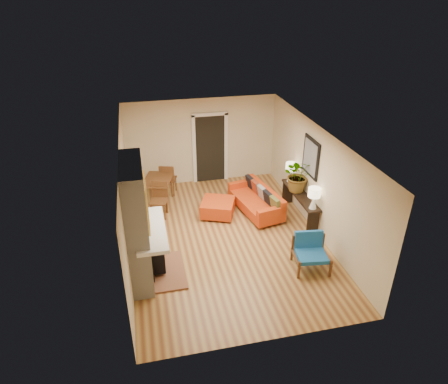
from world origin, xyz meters
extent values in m
plane|color=#BA8E47|center=(0.00, 0.00, 0.00)|extent=(6.50, 6.50, 0.00)
plane|color=white|center=(0.00, 0.00, 2.60)|extent=(6.50, 6.50, 0.00)
plane|color=beige|center=(0.00, 3.25, 1.30)|extent=(4.50, 0.00, 4.50)
plane|color=beige|center=(0.00, -3.25, 1.30)|extent=(4.50, 0.00, 4.50)
plane|color=beige|center=(-2.25, 0.00, 1.30)|extent=(0.00, 6.50, 6.50)
plane|color=beige|center=(2.25, 0.00, 1.30)|extent=(0.00, 6.50, 6.50)
cube|color=black|center=(0.25, 3.22, 1.05)|extent=(0.88, 0.06, 2.10)
cube|color=white|center=(-0.24, 3.21, 1.05)|extent=(0.10, 0.08, 2.18)
cube|color=white|center=(0.74, 3.21, 1.05)|extent=(0.10, 0.08, 2.18)
cube|color=white|center=(0.25, 3.21, 2.13)|extent=(1.08, 0.08, 0.10)
cube|color=black|center=(2.22, 0.40, 1.75)|extent=(0.04, 0.85, 0.95)
cube|color=slate|center=(2.19, 0.40, 1.75)|extent=(0.01, 0.70, 0.80)
cube|color=black|center=(-2.21, 0.35, 1.42)|extent=(0.06, 0.95, 0.02)
cube|color=black|center=(-2.21, 0.35, 1.72)|extent=(0.06, 0.95, 0.02)
cube|color=white|center=(-2.04, -1.00, 1.86)|extent=(0.42, 1.50, 1.48)
cube|color=white|center=(-2.04, -1.00, 0.56)|extent=(0.42, 1.50, 1.12)
cube|color=white|center=(-1.79, -1.00, 1.12)|extent=(0.60, 1.68, 0.08)
cube|color=black|center=(-1.83, -1.00, 0.45)|extent=(0.03, 0.72, 0.78)
cube|color=brown|center=(-1.53, -1.00, 0.02)|extent=(0.75, 1.30, 0.04)
cube|color=black|center=(-1.71, -1.00, 0.34)|extent=(0.30, 0.36, 0.48)
cylinder|color=black|center=(-1.71, -1.00, 0.78)|extent=(0.10, 0.10, 0.40)
cube|color=gold|center=(-1.82, -1.00, 1.75)|extent=(0.04, 0.95, 0.95)
cube|color=silver|center=(-1.80, -1.00, 1.75)|extent=(0.01, 0.82, 0.82)
cylinder|color=silver|center=(0.92, 0.18, 0.04)|extent=(0.04, 0.04, 0.09)
cylinder|color=silver|center=(1.53, 0.31, 0.04)|extent=(0.04, 0.04, 0.09)
cylinder|color=silver|center=(0.59, 1.79, 0.04)|extent=(0.04, 0.04, 0.09)
cylinder|color=silver|center=(1.20, 1.91, 0.04)|extent=(0.04, 0.04, 0.09)
cube|color=#B94B11|center=(1.06, 1.05, 0.22)|extent=(1.15, 1.97, 0.26)
cube|color=#B94B11|center=(1.36, 1.11, 0.51)|extent=(0.54, 1.85, 0.31)
cube|color=#B94B11|center=(1.23, 0.22, 0.44)|extent=(0.81, 0.31, 0.18)
cube|color=#B94B11|center=(0.89, 1.88, 0.44)|extent=(0.81, 0.31, 0.18)
cube|color=brown|center=(1.38, 0.39, 0.55)|extent=(0.24, 0.38, 0.37)
cube|color=black|center=(1.31, 0.74, 0.55)|extent=(0.24, 0.38, 0.37)
cube|color=gray|center=(1.24, 1.09, 0.55)|extent=(0.24, 0.38, 0.37)
cube|color=maroon|center=(1.18, 1.39, 0.55)|extent=(0.24, 0.38, 0.37)
cube|color=black|center=(1.11, 1.73, 0.55)|extent=(0.24, 0.38, 0.37)
cylinder|color=silver|center=(-0.41, 0.88, 0.03)|extent=(0.05, 0.05, 0.07)
cylinder|color=silver|center=(0.22, 0.64, 0.03)|extent=(0.05, 0.05, 0.07)
cylinder|color=silver|center=(-0.16, 1.51, 0.03)|extent=(0.05, 0.05, 0.07)
cylinder|color=silver|center=(0.47, 1.27, 0.03)|extent=(0.05, 0.05, 0.07)
cube|color=#B94B11|center=(0.03, 1.08, 0.24)|extent=(1.07, 1.07, 0.35)
cube|color=brown|center=(1.19, -1.50, 0.28)|extent=(0.14, 0.71, 0.05)
cube|color=brown|center=(1.15, -1.81, 0.21)|extent=(0.05, 0.05, 0.41)
cube|color=brown|center=(1.23, -1.20, 0.33)|extent=(0.05, 0.05, 0.66)
cube|color=brown|center=(1.86, -1.60, 0.28)|extent=(0.14, 0.71, 0.05)
cube|color=brown|center=(1.82, -1.91, 0.21)|extent=(0.05, 0.05, 0.41)
cube|color=brown|center=(1.90, -1.29, 0.33)|extent=(0.05, 0.05, 0.66)
cube|color=#1B6AA3|center=(1.53, -1.55, 0.34)|extent=(0.70, 0.66, 0.09)
cube|color=#1B6AA3|center=(1.56, -1.27, 0.57)|extent=(0.64, 0.24, 0.39)
cube|color=brown|center=(-1.44, 2.03, 0.76)|extent=(0.98, 1.18, 0.04)
cylinder|color=brown|center=(-1.84, 1.69, 0.37)|extent=(0.06, 0.06, 0.74)
cylinder|color=brown|center=(-1.30, 1.53, 0.37)|extent=(0.06, 0.06, 0.74)
cylinder|color=brown|center=(-1.59, 2.53, 0.37)|extent=(0.06, 0.06, 0.74)
cylinder|color=brown|center=(-1.04, 2.37, 0.37)|extent=(0.06, 0.06, 0.74)
cube|color=brown|center=(-1.49, 1.35, 0.46)|extent=(0.53, 0.53, 0.04)
cube|color=brown|center=(-1.43, 1.55, 0.71)|extent=(0.42, 0.16, 0.47)
cylinder|color=brown|center=(-1.70, 1.23, 0.22)|extent=(0.04, 0.04, 0.45)
cylinder|color=brown|center=(-1.37, 1.13, 0.22)|extent=(0.04, 0.04, 0.45)
cylinder|color=brown|center=(-1.60, 1.57, 0.22)|extent=(0.04, 0.04, 0.45)
cylinder|color=brown|center=(-1.27, 1.47, 0.22)|extent=(0.04, 0.04, 0.45)
cube|color=brown|center=(-1.11, 2.62, 0.46)|extent=(0.53, 0.53, 0.04)
cube|color=brown|center=(-1.16, 2.43, 0.71)|extent=(0.42, 0.16, 0.47)
cylinder|color=brown|center=(-1.32, 2.51, 0.22)|extent=(0.04, 0.04, 0.45)
cylinder|color=brown|center=(-0.99, 2.41, 0.22)|extent=(0.04, 0.04, 0.45)
cylinder|color=brown|center=(-1.22, 2.84, 0.22)|extent=(0.04, 0.04, 0.45)
cylinder|color=brown|center=(-0.89, 2.74, 0.22)|extent=(0.04, 0.04, 0.45)
cube|color=black|center=(2.07, 0.45, 0.70)|extent=(0.34, 1.85, 0.05)
cube|color=black|center=(2.07, -0.40, 0.34)|extent=(0.30, 0.04, 0.68)
cube|color=black|center=(2.07, 1.30, 0.34)|extent=(0.30, 0.04, 0.68)
cone|color=white|center=(2.07, -0.29, 0.88)|extent=(0.18, 0.18, 0.30)
cylinder|color=white|center=(2.07, -0.29, 1.05)|extent=(0.03, 0.03, 0.06)
cylinder|color=#FFEABF|center=(2.07, -0.29, 1.16)|extent=(0.30, 0.30, 0.22)
cone|color=white|center=(2.07, 1.20, 0.88)|extent=(0.18, 0.18, 0.30)
cylinder|color=white|center=(2.07, 1.20, 1.05)|extent=(0.03, 0.03, 0.06)
cylinder|color=#FFEABF|center=(2.07, 1.20, 1.16)|extent=(0.30, 0.30, 0.22)
imported|color=#1E5919|center=(2.06, 0.65, 1.17)|extent=(0.88, 0.79, 0.89)
camera|label=1|loc=(-1.83, -7.90, 5.53)|focal=32.00mm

